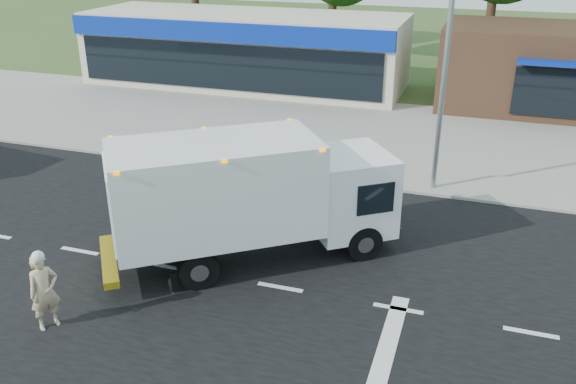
% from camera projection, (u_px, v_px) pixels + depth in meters
% --- Properties ---
extents(ground, '(120.00, 120.00, 0.00)m').
position_uv_depth(ground, '(280.00, 288.00, 15.49)').
color(ground, '#385123').
rests_on(ground, ground).
extents(road_asphalt, '(60.00, 14.00, 0.02)m').
position_uv_depth(road_asphalt, '(280.00, 288.00, 15.49)').
color(road_asphalt, black).
rests_on(road_asphalt, ground).
extents(sidewalk, '(60.00, 2.40, 0.12)m').
position_uv_depth(sidewalk, '(352.00, 172.00, 22.60)').
color(sidewalk, gray).
rests_on(sidewalk, ground).
extents(parking_apron, '(60.00, 9.00, 0.02)m').
position_uv_depth(parking_apron, '(381.00, 128.00, 27.66)').
color(parking_apron, gray).
rests_on(parking_apron, ground).
extents(lane_markings, '(55.20, 7.00, 0.01)m').
position_uv_depth(lane_markings, '(317.00, 328.00, 13.92)').
color(lane_markings, silver).
rests_on(lane_markings, road_asphalt).
extents(ems_box_truck, '(7.76, 6.60, 3.48)m').
position_uv_depth(ems_box_truck, '(248.00, 192.00, 16.08)').
color(ems_box_truck, black).
rests_on(ems_box_truck, ground).
extents(emergency_worker, '(0.72, 0.81, 1.96)m').
position_uv_depth(emergency_worker, '(44.00, 290.00, 13.63)').
color(emergency_worker, tan).
rests_on(emergency_worker, ground).
extents(retail_strip_mall, '(18.00, 6.20, 4.00)m').
position_uv_depth(retail_strip_mall, '(245.00, 49.00, 34.61)').
color(retail_strip_mall, beige).
rests_on(retail_strip_mall, ground).
extents(brown_storefront, '(10.00, 6.70, 4.00)m').
position_uv_depth(brown_storefront, '(546.00, 68.00, 30.04)').
color(brown_storefront, '#382316').
rests_on(brown_storefront, ground).
extents(traffic_signal_pole, '(3.51, 0.25, 8.00)m').
position_uv_depth(traffic_signal_pole, '(426.00, 46.00, 19.45)').
color(traffic_signal_pole, gray).
rests_on(traffic_signal_pole, ground).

